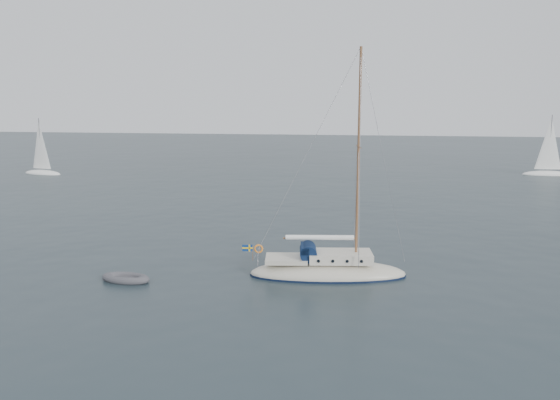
# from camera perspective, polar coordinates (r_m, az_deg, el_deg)

# --- Properties ---
(ground) EXTENTS (300.00, 300.00, 0.00)m
(ground) POSITION_cam_1_polar(r_m,az_deg,el_deg) (30.28, 0.66, -8.45)
(ground) COLOR black
(ground) RESTS_ON ground
(sailboat) EXTENTS (9.24, 2.77, 13.15)m
(sailboat) POSITION_cam_1_polar(r_m,az_deg,el_deg) (30.91, 5.05, -6.17)
(sailboat) COLOR beige
(sailboat) RESTS_ON ground
(dinghy) EXTENTS (2.83, 1.28, 0.41)m
(dinghy) POSITION_cam_1_polar(r_m,az_deg,el_deg) (31.31, -15.83, -7.87)
(dinghy) COLOR #4B4A4F
(dinghy) RESTS_ON ground
(distant_yacht_a) EXTENTS (6.22, 3.32, 8.24)m
(distant_yacht_a) POSITION_cam_1_polar(r_m,az_deg,el_deg) (83.22, -23.74, 4.91)
(distant_yacht_a) COLOR white
(distant_yacht_a) RESTS_ON ground
(distant_yacht_c) EXTENTS (6.61, 3.52, 8.75)m
(distant_yacht_c) POSITION_cam_1_polar(r_m,az_deg,el_deg) (83.57, 26.31, 4.89)
(distant_yacht_c) COLOR white
(distant_yacht_c) RESTS_ON ground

